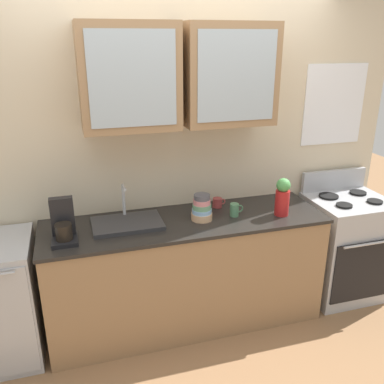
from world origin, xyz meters
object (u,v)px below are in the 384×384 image
object	(u,v)px
stove_range	(344,246)
cup_near_bowls	(235,210)
sink_faucet	(127,222)
coffee_maker	(63,225)
bowl_stack	(202,208)
cup_near_sink	(218,203)
vase	(282,197)

from	to	relation	value
stove_range	cup_near_bowls	world-z (taller)	stove_range
sink_faucet	coffee_maker	xyz separation A→B (m)	(-0.44, -0.12, 0.09)
bowl_stack	coffee_maker	bearing A→B (deg)	-176.57
cup_near_sink	bowl_stack	bearing A→B (deg)	-135.40
sink_faucet	vase	xyz separation A→B (m)	(1.16, -0.15, 0.13)
bowl_stack	coffee_maker	distance (m)	0.99
sink_faucet	bowl_stack	xyz separation A→B (m)	(0.55, -0.06, 0.07)
sink_faucet	cup_near_sink	xyz separation A→B (m)	(0.75, 0.14, 0.02)
bowl_stack	coffee_maker	size ratio (longest dim) A/B	0.68
sink_faucet	cup_near_bowls	distance (m)	0.81
cup_near_bowls	stove_range	bearing A→B (deg)	1.59
sink_faucet	stove_range	bearing A→B (deg)	-1.08
stove_range	coffee_maker	distance (m)	2.38
stove_range	bowl_stack	world-z (taller)	bowl_stack
vase	coffee_maker	bearing A→B (deg)	178.91
coffee_maker	stove_range	bearing A→B (deg)	2.00
stove_range	sink_faucet	distance (m)	1.93
cup_near_bowls	vase	bearing A→B (deg)	-13.02
stove_range	sink_faucet	bearing A→B (deg)	178.92
cup_near_bowls	coffee_maker	xyz separation A→B (m)	(-1.25, -0.05, 0.06)
sink_faucet	coffee_maker	bearing A→B (deg)	-165.07
sink_faucet	cup_near_sink	distance (m)	0.76
cup_near_sink	coffee_maker	xyz separation A→B (m)	(-1.18, -0.25, 0.07)
bowl_stack	cup_near_bowls	world-z (taller)	bowl_stack
vase	cup_near_sink	bearing A→B (deg)	145.84
coffee_maker	vase	bearing A→B (deg)	-1.09
sink_faucet	cup_near_sink	world-z (taller)	sink_faucet
coffee_maker	cup_near_bowls	bearing A→B (deg)	2.35
stove_range	cup_near_sink	distance (m)	1.24
stove_range	coffee_maker	bearing A→B (deg)	-178.00
coffee_maker	cup_near_sink	bearing A→B (deg)	12.06
bowl_stack	cup_near_bowls	distance (m)	0.26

